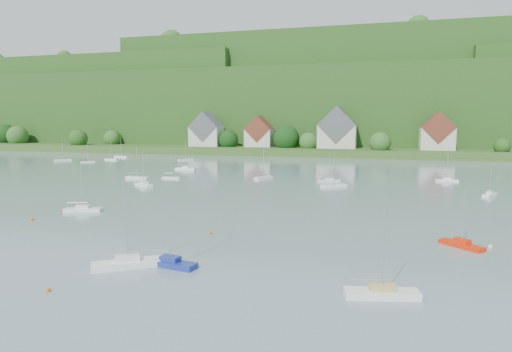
# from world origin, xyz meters

# --- Properties ---
(far_shore_strip) EXTENTS (600.00, 60.00, 3.00)m
(far_shore_strip) POSITION_xyz_m (0.00, 200.00, 1.50)
(far_shore_strip) COLOR #2E4E1D
(far_shore_strip) RESTS_ON ground
(forested_ridge) EXTENTS (620.00, 181.22, 69.89)m
(forested_ridge) POSITION_xyz_m (0.39, 268.57, 22.89)
(forested_ridge) COLOR #174315
(forested_ridge) RESTS_ON ground
(village_building_0) EXTENTS (14.00, 10.40, 16.00)m
(village_building_0) POSITION_xyz_m (-55.00, 187.00, 9.51)
(village_building_0) COLOR beige
(village_building_0) RESTS_ON far_shore_strip
(village_building_1) EXTENTS (12.00, 9.36, 14.00)m
(village_building_1) POSITION_xyz_m (-30.00, 189.00, 8.75)
(village_building_1) COLOR beige
(village_building_1) RESTS_ON far_shore_strip
(village_building_2) EXTENTS (16.00, 11.44, 18.00)m
(village_building_2) POSITION_xyz_m (5.00, 188.00, 10.27)
(village_building_2) COLOR beige
(village_building_2) RESTS_ON far_shore_strip
(village_building_3) EXTENTS (13.00, 10.40, 15.50)m
(village_building_3) POSITION_xyz_m (45.00, 186.00, 9.43)
(village_building_3) COLOR beige
(village_building_3) RESTS_ON far_shore_strip
(near_sailboat_1) EXTENTS (5.80, 2.54, 7.57)m
(near_sailboat_1) POSITION_xyz_m (2.86, 32.65, 0.42)
(near_sailboat_1) COLOR navy
(near_sailboat_1) RESTS_ON ground
(near_sailboat_2) EXTENTS (6.29, 2.96, 8.18)m
(near_sailboat_2) POSITION_xyz_m (23.18, 30.13, 0.44)
(near_sailboat_2) COLOR white
(near_sailboat_2) RESTS_ON ground
(near_sailboat_3) EXTENTS (6.68, 5.43, 9.18)m
(near_sailboat_3) POSITION_xyz_m (-1.12, 31.24, 0.47)
(near_sailboat_3) COLOR white
(near_sailboat_3) RESTS_ON ground
(near_sailboat_5) EXTENTS (4.73, 4.56, 6.93)m
(near_sailboat_5) POSITION_xyz_m (32.10, 47.79, 0.40)
(near_sailboat_5) COLOR red
(near_sailboat_5) RESTS_ON ground
(near_sailboat_6) EXTENTS (5.97, 3.36, 7.77)m
(near_sailboat_6) POSITION_xyz_m (-23.00, 53.69, 0.43)
(near_sailboat_6) COLOR white
(near_sailboat_6) RESTS_ON ground
(mooring_buoy_0) EXTENTS (0.38, 0.38, 0.38)m
(mooring_buoy_0) POSITION_xyz_m (-4.20, 23.89, 0.00)
(mooring_buoy_0) COLOR #D86400
(mooring_buoy_0) RESTS_ON ground
(mooring_buoy_1) EXTENTS (0.51, 0.51, 0.51)m
(mooring_buoy_1) POSITION_xyz_m (2.55, 33.12, 0.00)
(mooring_buoy_1) COLOR white
(mooring_buoy_1) RESTS_ON ground
(mooring_buoy_3) EXTENTS (0.42, 0.42, 0.42)m
(mooring_buoy_3) POSITION_xyz_m (2.08, 45.68, 0.00)
(mooring_buoy_3) COLOR #D86400
(mooring_buoy_3) RESTS_ON ground
(mooring_buoy_4) EXTENTS (0.50, 0.50, 0.50)m
(mooring_buoy_4) POSITION_xyz_m (35.26, 48.44, 0.00)
(mooring_buoy_4) COLOR white
(mooring_buoy_4) RESTS_ON ground
(mooring_buoy_5) EXTENTS (0.49, 0.49, 0.49)m
(mooring_buoy_5) POSITION_xyz_m (-26.11, 46.23, 0.00)
(mooring_buoy_5) COLOR #D86400
(mooring_buoy_5) RESTS_ON ground
(far_sailboat_cluster) EXTENTS (199.00, 73.15, 8.71)m
(far_sailboat_cluster) POSITION_xyz_m (2.33, 117.90, 0.37)
(far_sailboat_cluster) COLOR white
(far_sailboat_cluster) RESTS_ON ground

